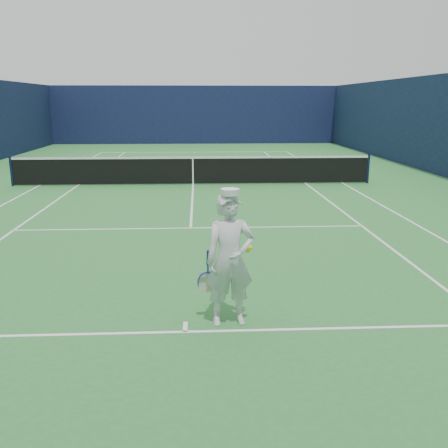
# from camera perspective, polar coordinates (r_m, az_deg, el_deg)

# --- Properties ---
(ground) EXTENTS (80.00, 80.00, 0.00)m
(ground) POSITION_cam_1_polar(r_m,az_deg,el_deg) (18.10, -3.55, 4.52)
(ground) COLOR #2C7533
(ground) RESTS_ON ground
(court_markings) EXTENTS (11.03, 23.83, 0.01)m
(court_markings) POSITION_cam_1_polar(r_m,az_deg,el_deg) (18.10, -3.55, 4.53)
(court_markings) COLOR white
(court_markings) RESTS_ON ground
(windscreen_fence) EXTENTS (20.12, 36.12, 4.00)m
(windscreen_fence) POSITION_cam_1_polar(r_m,az_deg,el_deg) (17.89, -3.65, 10.86)
(windscreen_fence) COLOR #0F1537
(windscreen_fence) RESTS_ON ground
(tennis_net) EXTENTS (12.88, 0.09, 1.07)m
(tennis_net) POSITION_cam_1_polar(r_m,az_deg,el_deg) (18.02, -3.58, 6.26)
(tennis_net) COLOR #141E4C
(tennis_net) RESTS_ON ground
(tennis_player) EXTENTS (0.81, 0.51, 1.84)m
(tennis_player) POSITION_cam_1_polar(r_m,az_deg,el_deg) (6.57, 0.66, -4.08)
(tennis_player) COLOR silver
(tennis_player) RESTS_ON ground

